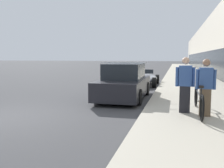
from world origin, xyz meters
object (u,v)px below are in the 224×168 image
tandem_bicycle (199,100)px  parked_sedan_curbside (124,83)px  vintage_roadster_curbside (142,79)px  person_rider (205,88)px  person_bystander (185,85)px

tandem_bicycle → parked_sedan_curbside: size_ratio=0.64×
vintage_roadster_curbside → person_rider: bearing=-71.5°
tandem_bicycle → person_rider: 0.55m
parked_sedan_curbside → vintage_roadster_curbside: size_ratio=1.04×
tandem_bicycle → person_bystander: person_bystander is taller
tandem_bicycle → person_rider: (0.13, -0.35, 0.41)m
person_bystander → parked_sedan_curbside: 3.63m
person_rider → person_bystander: (-0.52, 0.33, 0.02)m
tandem_bicycle → person_rider: size_ratio=1.73×
parked_sedan_curbside → vintage_roadster_curbside: (0.06, 5.33, -0.25)m
person_rider → vintage_roadster_curbside: person_rider is taller
parked_sedan_curbside → vintage_roadster_curbside: 5.34m
person_rider → person_bystander: 0.62m
tandem_bicycle → person_bystander: size_ratio=1.68×
person_bystander → vintage_roadster_curbside: person_bystander is taller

